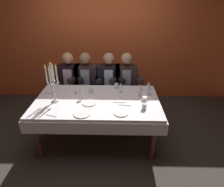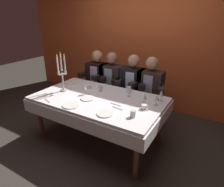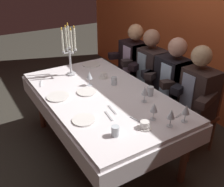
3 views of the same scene
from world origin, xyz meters
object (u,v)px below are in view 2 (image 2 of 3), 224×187
wine_glass_0 (84,87)px  dinner_plate_1 (88,98)px  dinner_plate_0 (71,105)px  seated_diner_2 (133,82)px  wine_glass_4 (144,96)px  coffee_cup_1 (89,87)px  seated_diner_3 (150,86)px  coffee_cup_0 (144,107)px  water_tumbler_1 (129,90)px  water_tumbler_2 (133,114)px  wine_glass_2 (161,94)px  dining_table (98,105)px  dinner_plate_3 (71,82)px  seated_diner_1 (112,79)px  dinner_plate_2 (105,114)px  seated_diner_0 (98,76)px  water_tumbler_0 (100,88)px  wine_glass_1 (129,89)px  wine_glass_3 (157,97)px  candelabra (62,73)px

wine_glass_0 → dinner_plate_1: bearing=-37.9°
dinner_plate_0 → seated_diner_2: (0.31, 1.30, -0.01)m
wine_glass_0 → seated_diner_2: size_ratio=0.13×
seated_diner_2 → wine_glass_4: bearing=-55.3°
coffee_cup_1 → seated_diner_3: seated_diner_3 is taller
coffee_cup_0 → water_tumbler_1: bearing=136.6°
water_tumbler_1 → water_tumbler_2: bearing=-59.8°
wine_glass_2 → water_tumbler_2: wine_glass_2 is taller
dining_table → dinner_plate_3: size_ratio=8.40×
coffee_cup_1 → seated_diner_3: bearing=38.5°
dining_table → dinner_plate_3: bearing=159.4°
wine_glass_0 → seated_diner_1: seated_diner_1 is taller
dinner_plate_2 → seated_diner_0: seated_diner_0 is taller
dining_table → seated_diner_0: (-0.62, 0.89, 0.11)m
coffee_cup_0 → dinner_plate_0: bearing=-155.0°
dinner_plate_2 → water_tumbler_0: (-0.48, 0.61, 0.04)m
dinner_plate_0 → coffee_cup_1: size_ratio=1.78×
wine_glass_0 → wine_glass_4: same height
wine_glass_0 → wine_glass_1: bearing=24.8°
wine_glass_0 → water_tumbler_1: 0.69m
dinner_plate_2 → seated_diner_1: 1.43m
dining_table → dinner_plate_1: (-0.10, -0.12, 0.13)m
wine_glass_0 → seated_diner_3: seated_diner_3 is taller
dinner_plate_0 → seated_diner_0: seated_diner_0 is taller
wine_glass_4 → seated_diner_3: bearing=103.7°
coffee_cup_0 → water_tumbler_0: bearing=164.8°
wine_glass_2 → wine_glass_3: 0.16m
dinner_plate_2 → wine_glass_0: (-0.61, 0.37, 0.11)m
seated_diner_2 → wine_glass_3: bearing=-45.8°
dining_table → water_tumbler_1: bearing=53.8°
water_tumbler_0 → seated_diner_1: size_ratio=0.07×
wine_glass_0 → water_tumbler_2: wine_glass_0 is taller
dinner_plate_0 → dinner_plate_3: 0.94m
wine_glass_2 → seated_diner_2: 0.88m
dinner_plate_2 → water_tumbler_2: (0.32, 0.12, 0.04)m
wine_glass_0 → water_tumbler_0: size_ratio=1.81×
dining_table → wine_glass_2: bearing=22.8°
dinner_plate_3 → wine_glass_1: (1.15, -0.02, 0.11)m
dinner_plate_3 → water_tumbler_0: bearing=-5.4°
wine_glass_2 → wine_glass_3: (-0.01, -0.15, 0.00)m
candelabra → seated_diner_0: candelabra is taller
dinner_plate_1 → wine_glass_0: bearing=142.1°
wine_glass_1 → seated_diner_2: (-0.22, 0.61, -0.12)m
water_tumbler_0 → seated_diner_1: bearing=105.1°
dinner_plate_2 → dinner_plate_3: bearing=149.5°
candelabra → seated_diner_0: bearing=89.3°
wine_glass_2 → seated_diner_1: (-1.12, 0.53, -0.12)m
candelabra → wine_glass_0: bearing=8.0°
wine_glass_4 → seated_diner_1: (-0.95, 0.74, -0.12)m
dinner_plate_0 → wine_glass_4: 1.00m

